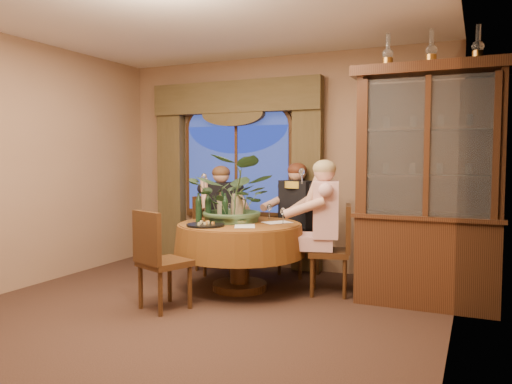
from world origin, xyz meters
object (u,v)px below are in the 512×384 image
at_px(centerpiece_plant, 236,165).
at_px(wine_bottle_4, 220,207).
at_px(wine_bottle_3, 208,206).
at_px(china_cabinet, 428,187).
at_px(wine_bottle_2, 208,207).
at_px(chair_right, 329,250).
at_px(oil_lamp_right, 478,43).
at_px(person_scarf, 298,219).
at_px(wine_bottle_0, 225,208).
at_px(dining_table, 240,256).
at_px(chair_back_right, 299,237).
at_px(person_pink, 326,227).
at_px(person_back, 221,218).
at_px(wine_bottle_5, 199,207).
at_px(chair_back, 213,235).
at_px(chair_front_left, 165,260).
at_px(wine_bottle_1, 222,205).
at_px(oil_lamp_left, 388,51).
at_px(stoneware_vase, 237,207).
at_px(oil_lamp_center, 431,47).

height_order(centerpiece_plant, wine_bottle_4, centerpiece_plant).
height_order(centerpiece_plant, wine_bottle_3, centerpiece_plant).
bearing_deg(china_cabinet, wine_bottle_2, -172.95).
relative_size(chair_right, wine_bottle_2, 2.91).
xyz_separation_m(china_cabinet, oil_lamp_right, (0.41, 0.00, 1.36)).
xyz_separation_m(person_scarf, wine_bottle_4, (-0.62, -0.89, 0.21)).
bearing_deg(wine_bottle_0, dining_table, 15.68).
relative_size(dining_table, chair_back_right, 1.51).
distance_m(person_pink, wine_bottle_3, 1.39).
height_order(person_back, wine_bottle_5, person_back).
bearing_deg(chair_right, chair_back, 62.81).
relative_size(person_back, centerpiece_plant, 1.23).
height_order(chair_front_left, wine_bottle_5, wine_bottle_5).
distance_m(china_cabinet, chair_back_right, 1.88).
bearing_deg(wine_bottle_3, china_cabinet, 3.98).
xyz_separation_m(china_cabinet, wine_bottle_1, (-2.27, -0.05, -0.27)).
bearing_deg(wine_bottle_2, chair_back_right, 53.31).
relative_size(wine_bottle_0, wine_bottle_3, 1.00).
bearing_deg(wine_bottle_1, person_back, 119.62).
distance_m(oil_lamp_left, person_back, 2.90).
bearing_deg(person_back, wine_bottle_3, 64.99).
bearing_deg(wine_bottle_5, oil_lamp_left, 10.23).
bearing_deg(person_scarf, chair_front_left, 89.50).
xyz_separation_m(stoneware_vase, wine_bottle_4, (-0.16, -0.11, 0.01)).
xyz_separation_m(chair_front_left, person_back, (-0.28, 1.67, 0.21)).
height_order(oil_lamp_left, chair_back, oil_lamp_left).
distance_m(dining_table, chair_back_right, 1.02).
height_order(dining_table, oil_lamp_center, oil_lamp_center).
height_order(china_cabinet, person_back, china_cabinet).
xyz_separation_m(chair_back, wine_bottle_0, (0.52, -0.66, 0.44)).
relative_size(oil_lamp_right, wine_bottle_4, 1.03).
height_order(chair_front_left, wine_bottle_2, wine_bottle_2).
xyz_separation_m(oil_lamp_center, chair_right, (-1.00, -0.01, -2.06)).
bearing_deg(oil_lamp_right, wine_bottle_1, -178.93).
bearing_deg(dining_table, person_pink, 15.04).
bearing_deg(stoneware_vase, chair_front_left, -102.68).
distance_m(person_pink, wine_bottle_5, 1.43).
relative_size(dining_table, wine_bottle_4, 4.40).
bearing_deg(dining_table, wine_bottle_2, -174.18).
bearing_deg(stoneware_vase, wine_bottle_1, 171.57).
relative_size(chair_back_right, stoneware_vase, 3.11).
height_order(dining_table, centerpiece_plant, centerpiece_plant).
distance_m(oil_lamp_center, wine_bottle_0, 2.68).
bearing_deg(chair_right, wine_bottle_5, 89.85).
bearing_deg(oil_lamp_center, wine_bottle_4, -175.17).
bearing_deg(oil_lamp_right, oil_lamp_left, 180.00).
bearing_deg(dining_table, chair_back, 137.60).
bearing_deg(wine_bottle_5, chair_back, 106.93).
distance_m(china_cabinet, chair_right, 1.22).
relative_size(stoneware_vase, wine_bottle_1, 0.94).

